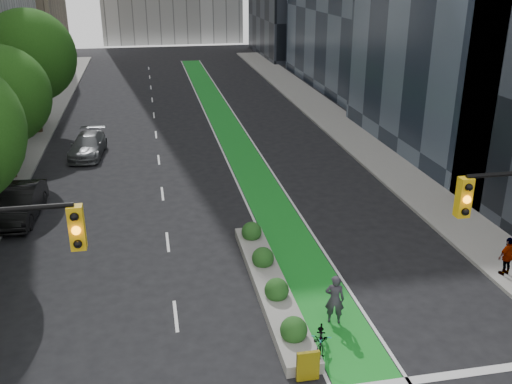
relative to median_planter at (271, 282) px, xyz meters
name	(u,v)px	position (x,y,z in m)	size (l,w,h in m)	color
sidewalk_left	(10,163)	(-13.00, 17.96, -0.30)	(3.60, 90.00, 0.15)	gray
sidewalk_right	(363,142)	(10.60, 17.96, -0.30)	(3.60, 90.00, 0.15)	gray
bike_lane_paint	(229,131)	(1.80, 22.96, -0.37)	(2.20, 70.00, 0.01)	#198C26
tree_midfar	(0,96)	(-12.20, 14.96, 4.57)	(5.60, 5.60, 7.76)	black
tree_far	(29,56)	(-12.20, 24.96, 5.32)	(6.60, 6.60, 9.00)	black
median_planter	(271,282)	(0.00, 0.00, 0.00)	(1.20, 10.26, 1.10)	gray
bicycle	(321,339)	(0.80, -3.97, 0.11)	(0.64, 1.82, 0.96)	gray
cyclist	(335,299)	(1.74, -2.45, 0.56)	(0.68, 0.44, 1.86)	#332F39
parked_car_left_mid	(19,203)	(-10.70, 8.94, 0.45)	(1.74, 5.00, 1.65)	black
parked_car_left_far	(88,145)	(-8.20, 18.72, 0.34)	(1.99, 4.90, 1.42)	slate
pedestrian_far	(508,256)	(9.46, -0.79, 0.59)	(0.95, 0.39, 1.62)	gray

